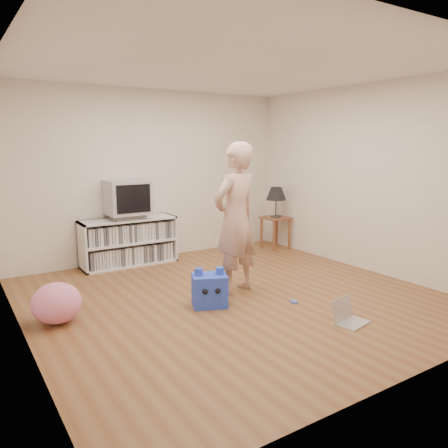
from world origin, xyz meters
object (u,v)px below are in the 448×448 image
at_px(crt_tv, 127,197).
at_px(laptop, 347,316).
at_px(media_unit, 128,241).
at_px(plush_blue, 210,290).
at_px(side_table, 276,225).
at_px(dvd_deck, 128,216).
at_px(plush_pink, 57,303).
at_px(person, 235,219).
at_px(table_lamp, 276,194).

relative_size(crt_tv, laptop, 1.53).
xyz_separation_m(media_unit, plush_blue, (0.13, -2.13, -0.16)).
bearing_deg(plush_blue, laptop, -27.97).
xyz_separation_m(crt_tv, plush_blue, (0.13, -2.11, -0.83)).
bearing_deg(crt_tv, side_table, -8.33).
relative_size(dvd_deck, plush_pink, 0.93).
bearing_deg(crt_tv, plush_blue, -86.36).
bearing_deg(media_unit, plush_blue, -86.40).
bearing_deg(person, laptop, 92.42).
bearing_deg(table_lamp, crt_tv, 171.67).
bearing_deg(plush_blue, crt_tv, 116.59).
height_order(plush_blue, plush_pink, plush_blue).
height_order(dvd_deck, plush_blue, dvd_deck).
bearing_deg(side_table, table_lamp, 0.00).
bearing_deg(media_unit, person, -71.32).
bearing_deg(crt_tv, media_unit, 90.00).
xyz_separation_m(crt_tv, table_lamp, (2.50, -0.37, -0.08)).
distance_m(plush_blue, plush_pink, 1.59).
bearing_deg(laptop, person, 95.36).
height_order(dvd_deck, plush_pink, dvd_deck).
distance_m(media_unit, plush_pink, 2.21).
height_order(side_table, table_lamp, table_lamp).
height_order(dvd_deck, laptop, dvd_deck).
distance_m(media_unit, dvd_deck, 0.39).
relative_size(table_lamp, plush_pink, 1.06).
bearing_deg(person, table_lamp, -155.78).
xyz_separation_m(media_unit, plush_pink, (-1.40, -1.71, -0.14)).
bearing_deg(person, dvd_deck, -85.89).
bearing_deg(plush_blue, side_table, 59.30).
xyz_separation_m(crt_tv, laptop, (1.07, -3.26, -0.96)).
height_order(media_unit, plush_blue, media_unit).
bearing_deg(plush_pink, table_lamp, 18.69).
bearing_deg(table_lamp, media_unit, 171.25).
xyz_separation_m(crt_tv, side_table, (2.50, -0.37, -0.60)).
distance_m(side_table, laptop, 3.25).
bearing_deg(crt_tv, person, -71.14).
distance_m(side_table, plush_pink, 4.13).
distance_m(crt_tv, plush_blue, 2.27).
distance_m(dvd_deck, crt_tv, 0.29).
bearing_deg(plush_pink, laptop, -32.52).
height_order(crt_tv, person, person).
xyz_separation_m(laptop, plush_pink, (-2.47, 1.57, 0.14)).
distance_m(media_unit, table_lamp, 2.60).
height_order(media_unit, side_table, media_unit).
bearing_deg(plush_blue, media_unit, 116.56).
bearing_deg(laptop, plush_blue, 117.31).
bearing_deg(media_unit, side_table, -8.75).
distance_m(table_lamp, person, 2.40).
xyz_separation_m(dvd_deck, plush_pink, (-1.40, -1.69, -0.53)).
relative_size(laptop, plush_blue, 0.85).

